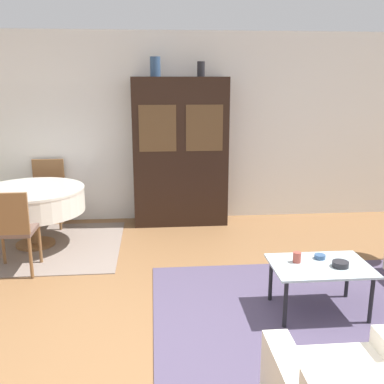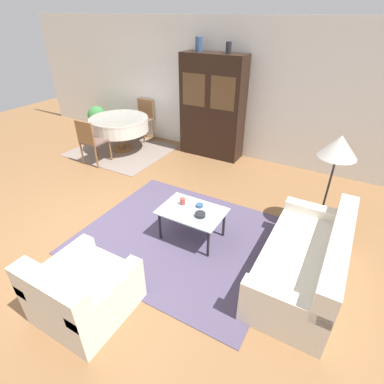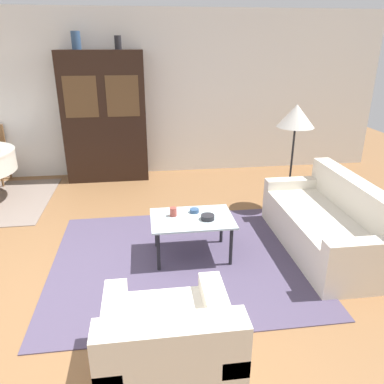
# 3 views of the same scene
# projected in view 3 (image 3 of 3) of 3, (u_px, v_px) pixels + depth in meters

# --- Properties ---
(ground_plane) EXTENTS (14.00, 14.00, 0.00)m
(ground_plane) POSITION_uv_depth(u_px,v_px,m) (62.00, 302.00, 3.36)
(ground_plane) COLOR brown
(wall_back) EXTENTS (10.00, 0.06, 2.70)m
(wall_back) POSITION_uv_depth(u_px,v_px,m) (92.00, 96.00, 6.20)
(wall_back) COLOR white
(wall_back) RESTS_ON ground_plane
(area_rug) EXTENTS (2.69, 2.31, 0.01)m
(area_rug) POSITION_uv_depth(u_px,v_px,m) (181.00, 260.00, 4.01)
(area_rug) COLOR #4C425B
(area_rug) RESTS_ON ground_plane
(couch) EXTENTS (0.84, 1.79, 0.79)m
(couch) POSITION_uv_depth(u_px,v_px,m) (329.00, 225.00, 4.14)
(couch) COLOR silver
(couch) RESTS_ON ground_plane
(armchair) EXTENTS (0.86, 0.88, 0.77)m
(armchair) POSITION_uv_depth(u_px,v_px,m) (169.00, 351.00, 2.45)
(armchair) COLOR silver
(armchair) RESTS_ON ground_plane
(coffee_table) EXTENTS (0.87, 0.60, 0.45)m
(coffee_table) POSITION_uv_depth(u_px,v_px,m) (192.00, 222.00, 3.95)
(coffee_table) COLOR black
(coffee_table) RESTS_ON area_rug
(display_cabinet) EXTENTS (1.32, 0.46, 2.07)m
(display_cabinet) POSITION_uv_depth(u_px,v_px,m) (105.00, 118.00, 6.09)
(display_cabinet) COLOR black
(display_cabinet) RESTS_ON ground_plane
(floor_lamp) EXTENTS (0.48, 0.48, 1.44)m
(floor_lamp) POSITION_uv_depth(u_px,v_px,m) (296.00, 119.00, 4.84)
(floor_lamp) COLOR black
(floor_lamp) RESTS_ON ground_plane
(cup) EXTENTS (0.07, 0.07, 0.09)m
(cup) POSITION_uv_depth(u_px,v_px,m) (173.00, 212.00, 3.96)
(cup) COLOR #9E4238
(cup) RESTS_ON coffee_table
(bowl) EXTENTS (0.14, 0.14, 0.05)m
(bowl) POSITION_uv_depth(u_px,v_px,m) (208.00, 217.00, 3.89)
(bowl) COLOR #232328
(bowl) RESTS_ON coffee_table
(bowl_small) EXTENTS (0.10, 0.10, 0.04)m
(bowl_small) POSITION_uv_depth(u_px,v_px,m) (194.00, 211.00, 4.05)
(bowl_small) COLOR #33517A
(bowl_small) RESTS_ON coffee_table
(vase_tall) EXTENTS (0.14, 0.14, 0.26)m
(vase_tall) POSITION_uv_depth(u_px,v_px,m) (76.00, 40.00, 5.62)
(vase_tall) COLOR #33517A
(vase_tall) RESTS_ON display_cabinet
(vase_short) EXTENTS (0.11, 0.11, 0.20)m
(vase_short) POSITION_uv_depth(u_px,v_px,m) (118.00, 42.00, 5.70)
(vase_short) COLOR #232328
(vase_short) RESTS_ON display_cabinet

